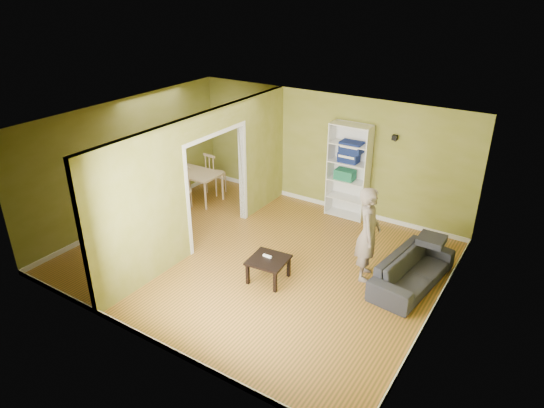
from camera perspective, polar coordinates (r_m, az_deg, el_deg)
The scene contains 15 objects.
room_shell at distance 8.56m, azimuth -1.85°, elevation 1.04°, with size 6.50×6.50×6.50m.
partition at distance 9.24m, azimuth -8.01°, elevation 2.68°, with size 0.22×5.50×2.60m, color #939247, non-canonical shape.
wall_speaker at distance 10.00m, azimuth 14.25°, elevation 7.58°, with size 0.10×0.10×0.10m, color black.
sofa at distance 8.60m, azimuth 16.29°, elevation -7.02°, with size 0.82×1.91×0.73m, color black.
person at distance 8.32m, azimuth 11.33°, elevation -2.58°, with size 0.56×0.72×1.99m, color slate.
bookshelf at distance 10.50m, azimuth 9.12°, elevation 3.89°, with size 0.87×0.38×2.07m.
paper_box_teal at distance 10.51m, azimuth 8.58°, elevation 3.45°, with size 0.42×0.27×0.21m, color #115550.
paper_box_navy_b at distance 10.35m, azimuth 9.03°, elevation 5.47°, with size 0.42×0.27×0.21m, color #141A52.
paper_box_navy_c at distance 10.25m, azimuth 9.34°, elevation 6.73°, with size 0.46×0.30×0.24m, color navy.
coffee_table at distance 8.37m, azimuth -0.43°, elevation -6.87°, with size 0.63×0.63×0.42m.
game_controller at distance 8.39m, azimuth -0.55°, elevation -6.15°, with size 0.17×0.04×0.03m, color white.
dining_table at distance 11.38m, azimuth -8.92°, elevation 3.33°, with size 1.10×0.74×0.69m.
chair_left at distance 11.91m, azimuth -11.56°, elevation 3.42°, with size 0.44×0.44×0.95m, color tan, non-canonical shape.
chair_near at distance 11.00m, azimuth -10.60°, elevation 1.68°, with size 0.45×0.45×0.97m, color tan, non-canonical shape.
chair_far at distance 11.75m, azimuth -6.66°, elevation 3.68°, with size 0.47×0.47×1.03m, color tan, non-canonical shape.
Camera 1 is at (4.45, -6.41, 4.82)m, focal length 32.00 mm.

